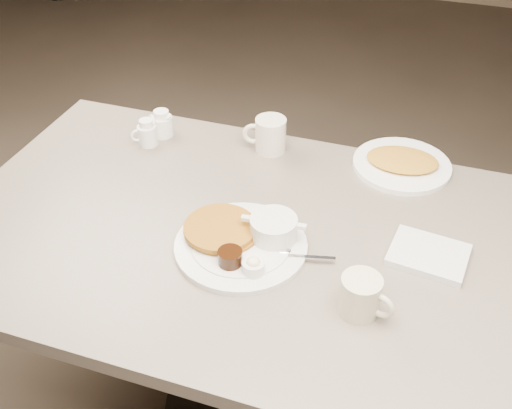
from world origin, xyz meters
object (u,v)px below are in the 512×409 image
(creamer_right, at_px, (162,124))
(coffee_mug_near, at_px, (361,296))
(creamer_left, at_px, (147,133))
(coffee_mug_far, at_px, (269,135))
(hash_plate, at_px, (402,163))
(diner_table, at_px, (254,282))
(main_plate, at_px, (244,239))

(creamer_right, bearing_deg, coffee_mug_near, -36.29)
(creamer_left, bearing_deg, coffee_mug_far, 13.60)
(coffee_mug_near, distance_m, creamer_right, 0.85)
(coffee_mug_far, distance_m, creamer_left, 0.35)
(creamer_right, distance_m, hash_plate, 0.70)
(coffee_mug_near, height_order, creamer_left, coffee_mug_near)
(coffee_mug_near, relative_size, hash_plate, 0.45)
(creamer_left, bearing_deg, creamer_right, 74.21)
(diner_table, relative_size, creamer_left, 18.75)
(diner_table, distance_m, hash_plate, 0.52)
(main_plate, xyz_separation_m, coffee_mug_near, (0.29, -0.11, 0.02))
(creamer_left, xyz_separation_m, hash_plate, (0.72, 0.11, -0.02))
(main_plate, height_order, creamer_right, creamer_right)
(main_plate, xyz_separation_m, creamer_right, (-0.40, 0.39, 0.01))
(coffee_mug_far, height_order, creamer_left, coffee_mug_far)
(creamer_left, distance_m, hash_plate, 0.73)
(diner_table, xyz_separation_m, hash_plate, (0.30, 0.39, 0.18))
(diner_table, xyz_separation_m, coffee_mug_far, (-0.07, 0.36, 0.22))
(main_plate, height_order, coffee_mug_near, coffee_mug_near)
(main_plate, xyz_separation_m, hash_plate, (0.30, 0.44, -0.01))
(coffee_mug_near, bearing_deg, creamer_right, 143.71)
(diner_table, xyz_separation_m, creamer_left, (-0.42, 0.28, 0.21))
(coffee_mug_far, bearing_deg, creamer_left, -166.40)
(creamer_right, bearing_deg, coffee_mug_far, 3.66)
(coffee_mug_near, xyz_separation_m, creamer_left, (-0.71, 0.44, -0.01))
(creamer_left, bearing_deg, hash_plate, 9.11)
(diner_table, relative_size, hash_plate, 5.25)
(main_plate, relative_size, creamer_right, 4.16)
(coffee_mug_near, height_order, hash_plate, coffee_mug_near)
(creamer_right, relative_size, hash_plate, 0.33)
(creamer_right, bearing_deg, hash_plate, 4.31)
(creamer_right, height_order, hash_plate, creamer_right)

